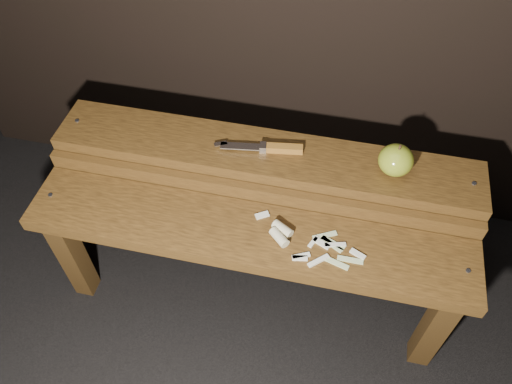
% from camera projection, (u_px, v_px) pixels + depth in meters
% --- Properties ---
extents(ground, '(60.00, 60.00, 0.00)m').
position_uv_depth(ground, '(252.00, 291.00, 1.66)').
color(ground, black).
extents(bench_front_tier, '(1.20, 0.20, 0.42)m').
position_uv_depth(bench_front_tier, '(246.00, 248.00, 1.35)').
color(bench_front_tier, '#38240E').
rests_on(bench_front_tier, ground).
extents(bench_rear_tier, '(1.20, 0.21, 0.50)m').
position_uv_depth(bench_rear_tier, '(264.00, 172.00, 1.44)').
color(bench_rear_tier, '#38240E').
rests_on(bench_rear_tier, ground).
extents(apple, '(0.09, 0.09, 0.10)m').
position_uv_depth(apple, '(396.00, 160.00, 1.30)').
color(apple, olive).
rests_on(apple, bench_rear_tier).
extents(knife, '(0.25, 0.06, 0.02)m').
position_uv_depth(knife, '(273.00, 148.00, 1.37)').
color(knife, '#955D20').
rests_on(knife, bench_rear_tier).
extents(apple_scraps, '(0.30, 0.15, 0.03)m').
position_uv_depth(apple_scraps, '(297.00, 239.00, 1.28)').
color(apple_scraps, beige).
rests_on(apple_scraps, bench_front_tier).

